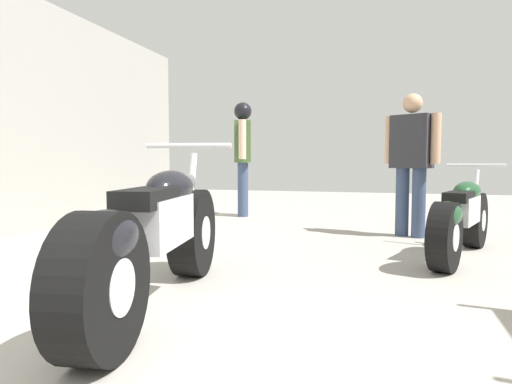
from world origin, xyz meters
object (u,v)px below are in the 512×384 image
(motorcycle_black_naked, at_px, (461,219))
(mechanic_with_helmet, at_px, (243,148))
(motorcycle_maroon_cruiser, at_px, (156,238))
(mechanic_in_blue, at_px, (411,156))

(motorcycle_black_naked, height_order, mechanic_with_helmet, mechanic_with_helmet)
(motorcycle_maroon_cruiser, bearing_deg, mechanic_in_blue, 63.36)
(motorcycle_maroon_cruiser, relative_size, mechanic_in_blue, 1.31)
(motorcycle_maroon_cruiser, relative_size, mechanic_with_helmet, 1.19)
(mechanic_in_blue, relative_size, mechanic_with_helmet, 0.91)
(motorcycle_maroon_cruiser, bearing_deg, motorcycle_black_naked, 45.72)
(motorcycle_maroon_cruiser, relative_size, motorcycle_black_naked, 1.22)
(mechanic_in_blue, bearing_deg, motorcycle_maroon_cruiser, -116.64)
(motorcycle_black_naked, distance_m, mechanic_with_helmet, 3.69)
(motorcycle_black_naked, bearing_deg, mechanic_in_blue, 108.27)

